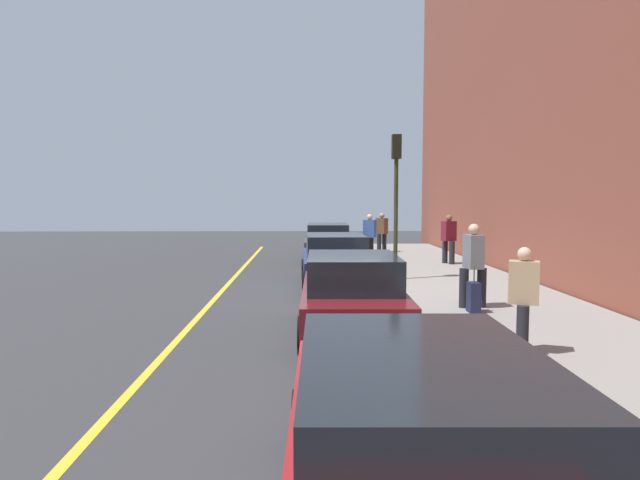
{
  "coord_description": "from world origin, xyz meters",
  "views": [
    {
      "loc": [
        -14.86,
        0.89,
        2.53
      ],
      "look_at": [
        1.35,
        0.48,
        1.31
      ],
      "focal_mm": 30.85,
      "sensor_mm": 36.0,
      "label": 1
    }
  ],
  "objects_px": {
    "pedestrian_grey_coat": "(473,263)",
    "pedestrian_tan_coat": "(523,297)",
    "parked_car_red": "(416,450)",
    "pedestrian_blue_coat": "(370,235)",
    "parked_car_maroon": "(352,295)",
    "traffic_light_pole": "(396,182)",
    "parked_car_charcoal": "(328,242)",
    "pedestrian_burgundy_coat": "(449,238)",
    "pedestrian_brown_coat": "(382,231)",
    "rolling_suitcase": "(474,297)",
    "parked_car_navy": "(335,260)"
  },
  "relations": [
    {
      "from": "pedestrian_brown_coat",
      "to": "parked_car_red",
      "type": "bearing_deg",
      "value": 172.78
    },
    {
      "from": "pedestrian_tan_coat",
      "to": "pedestrian_burgundy_coat",
      "type": "distance_m",
      "value": 11.82
    },
    {
      "from": "parked_car_red",
      "to": "parked_car_maroon",
      "type": "relative_size",
      "value": 1.1
    },
    {
      "from": "pedestrian_blue_coat",
      "to": "parked_car_maroon",
      "type": "bearing_deg",
      "value": 171.83
    },
    {
      "from": "traffic_light_pole",
      "to": "pedestrian_grey_coat",
      "type": "bearing_deg",
      "value": -166.67
    },
    {
      "from": "pedestrian_grey_coat",
      "to": "traffic_light_pole",
      "type": "height_order",
      "value": "traffic_light_pole"
    },
    {
      "from": "parked_car_charcoal",
      "to": "pedestrian_burgundy_coat",
      "type": "distance_m",
      "value": 5.01
    },
    {
      "from": "parked_car_navy",
      "to": "pedestrian_tan_coat",
      "type": "bearing_deg",
      "value": -161.4
    },
    {
      "from": "parked_car_charcoal",
      "to": "traffic_light_pole",
      "type": "relative_size",
      "value": 1.14
    },
    {
      "from": "parked_car_maroon",
      "to": "pedestrian_tan_coat",
      "type": "bearing_deg",
      "value": -124.79
    },
    {
      "from": "parked_car_maroon",
      "to": "pedestrian_brown_coat",
      "type": "distance_m",
      "value": 14.61
    },
    {
      "from": "pedestrian_blue_coat",
      "to": "pedestrian_tan_coat",
      "type": "bearing_deg",
      "value": -176.77
    },
    {
      "from": "parked_car_maroon",
      "to": "parked_car_navy",
      "type": "relative_size",
      "value": 0.96
    },
    {
      "from": "pedestrian_grey_coat",
      "to": "pedestrian_tan_coat",
      "type": "relative_size",
      "value": 1.12
    },
    {
      "from": "parked_car_maroon",
      "to": "pedestrian_grey_coat",
      "type": "bearing_deg",
      "value": -56.92
    },
    {
      "from": "parked_car_red",
      "to": "parked_car_navy",
      "type": "relative_size",
      "value": 1.05
    },
    {
      "from": "parked_car_red",
      "to": "pedestrian_blue_coat",
      "type": "relative_size",
      "value": 2.68
    },
    {
      "from": "parked_car_red",
      "to": "pedestrian_brown_coat",
      "type": "height_order",
      "value": "pedestrian_brown_coat"
    },
    {
      "from": "pedestrian_brown_coat",
      "to": "pedestrian_burgundy_coat",
      "type": "bearing_deg",
      "value": -157.51
    },
    {
      "from": "pedestrian_burgundy_coat",
      "to": "rolling_suitcase",
      "type": "distance_m",
      "value": 8.82
    },
    {
      "from": "pedestrian_brown_coat",
      "to": "rolling_suitcase",
      "type": "xyz_separation_m",
      "value": [
        -13.08,
        -0.12,
        -0.61
      ]
    },
    {
      "from": "parked_car_red",
      "to": "pedestrian_blue_coat",
      "type": "distance_m",
      "value": 18.32
    },
    {
      "from": "pedestrian_brown_coat",
      "to": "pedestrian_grey_coat",
      "type": "distance_m",
      "value": 12.55
    },
    {
      "from": "parked_car_maroon",
      "to": "pedestrian_tan_coat",
      "type": "relative_size",
      "value": 2.61
    },
    {
      "from": "parked_car_navy",
      "to": "pedestrian_tan_coat",
      "type": "xyz_separation_m",
      "value": [
        -7.45,
        -2.51,
        0.27
      ]
    },
    {
      "from": "parked_car_charcoal",
      "to": "pedestrian_tan_coat",
      "type": "relative_size",
      "value": 2.94
    },
    {
      "from": "traffic_light_pole",
      "to": "parked_car_charcoal",
      "type": "bearing_deg",
      "value": 15.41
    },
    {
      "from": "parked_car_red",
      "to": "pedestrian_blue_coat",
      "type": "xyz_separation_m",
      "value": [
        18.22,
        -1.79,
        0.33
      ]
    },
    {
      "from": "parked_car_red",
      "to": "pedestrian_burgundy_coat",
      "type": "relative_size",
      "value": 2.63
    },
    {
      "from": "parked_car_navy",
      "to": "pedestrian_blue_coat",
      "type": "relative_size",
      "value": 2.54
    },
    {
      "from": "parked_car_red",
      "to": "pedestrian_brown_coat",
      "type": "relative_size",
      "value": 2.71
    },
    {
      "from": "pedestrian_grey_coat",
      "to": "pedestrian_blue_coat",
      "type": "distance_m",
      "value": 10.21
    },
    {
      "from": "parked_car_maroon",
      "to": "rolling_suitcase",
      "type": "distance_m",
      "value": 2.98
    },
    {
      "from": "parked_car_navy",
      "to": "parked_car_maroon",
      "type": "bearing_deg",
      "value": -179.86
    },
    {
      "from": "pedestrian_grey_coat",
      "to": "rolling_suitcase",
      "type": "bearing_deg",
      "value": 165.14
    },
    {
      "from": "parked_car_red",
      "to": "rolling_suitcase",
      "type": "height_order",
      "value": "parked_car_red"
    },
    {
      "from": "rolling_suitcase",
      "to": "parked_car_navy",
      "type": "bearing_deg",
      "value": 31.26
    },
    {
      "from": "parked_car_maroon",
      "to": "rolling_suitcase",
      "type": "height_order",
      "value": "parked_car_maroon"
    },
    {
      "from": "parked_car_navy",
      "to": "parked_car_charcoal",
      "type": "height_order",
      "value": "same"
    },
    {
      "from": "parked_car_maroon",
      "to": "pedestrian_tan_coat",
      "type": "height_order",
      "value": "pedestrian_tan_coat"
    },
    {
      "from": "parked_car_navy",
      "to": "pedestrian_tan_coat",
      "type": "distance_m",
      "value": 7.87
    },
    {
      "from": "pedestrian_grey_coat",
      "to": "pedestrian_tan_coat",
      "type": "xyz_separation_m",
      "value": [
        -3.56,
        0.31,
        -0.1
      ]
    },
    {
      "from": "traffic_light_pole",
      "to": "rolling_suitcase",
      "type": "distance_m",
      "value": 5.49
    },
    {
      "from": "parked_car_maroon",
      "to": "parked_car_charcoal",
      "type": "relative_size",
      "value": 0.89
    },
    {
      "from": "pedestrian_tan_coat",
      "to": "pedestrian_brown_coat",
      "type": "bearing_deg",
      "value": -0.18
    },
    {
      "from": "parked_car_red",
      "to": "pedestrian_tan_coat",
      "type": "height_order",
      "value": "pedestrian_tan_coat"
    },
    {
      "from": "pedestrian_burgundy_coat",
      "to": "traffic_light_pole",
      "type": "xyz_separation_m",
      "value": [
        -3.85,
        2.59,
        1.92
      ]
    },
    {
      "from": "pedestrian_blue_coat",
      "to": "pedestrian_tan_coat",
      "type": "xyz_separation_m",
      "value": [
        -13.71,
        -0.77,
        -0.06
      ]
    },
    {
      "from": "pedestrian_tan_coat",
      "to": "pedestrian_burgundy_coat",
      "type": "xyz_separation_m",
      "value": [
        11.67,
        -1.89,
        0.08
      ]
    },
    {
      "from": "pedestrian_grey_coat",
      "to": "pedestrian_blue_coat",
      "type": "xyz_separation_m",
      "value": [
        10.15,
        1.09,
        -0.04
      ]
    }
  ]
}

